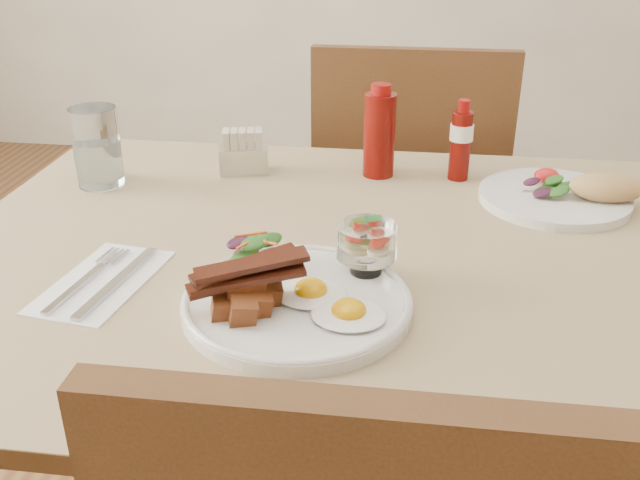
# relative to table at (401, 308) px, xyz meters

# --- Properties ---
(table) EXTENTS (1.33, 0.88, 0.75)m
(table) POSITION_rel_table_xyz_m (0.00, 0.00, 0.00)
(table) COLOR brown
(table) RESTS_ON ground
(chair_far) EXTENTS (0.42, 0.42, 0.93)m
(chair_far) POSITION_rel_table_xyz_m (0.00, 0.66, -0.14)
(chair_far) COLOR brown
(chair_far) RESTS_ON ground
(main_plate) EXTENTS (0.28, 0.28, 0.02)m
(main_plate) POSITION_rel_table_xyz_m (-0.12, -0.17, 0.10)
(main_plate) COLOR silver
(main_plate) RESTS_ON table
(fried_eggs) EXTENTS (0.14, 0.12, 0.02)m
(fried_eggs) POSITION_rel_table_xyz_m (-0.08, -0.18, 0.11)
(fried_eggs) COLOR white
(fried_eggs) RESTS_ON main_plate
(bacon_potato_pile) EXTENTS (0.14, 0.10, 0.06)m
(bacon_potato_pile) POSITION_rel_table_xyz_m (-0.18, -0.20, 0.13)
(bacon_potato_pile) COLOR brown
(bacon_potato_pile) RESTS_ON main_plate
(side_salad) EXTENTS (0.08, 0.08, 0.04)m
(side_salad) POSITION_rel_table_xyz_m (-0.19, -0.09, 0.12)
(side_salad) COLOR #205015
(side_salad) RESTS_ON main_plate
(fruit_cup) EXTENTS (0.08, 0.08, 0.08)m
(fruit_cup) POSITION_rel_table_xyz_m (-0.05, -0.09, 0.15)
(fruit_cup) COLOR white
(fruit_cup) RESTS_ON main_plate
(second_plate) EXTENTS (0.26, 0.24, 0.06)m
(second_plate) POSITION_rel_table_xyz_m (0.26, 0.22, 0.10)
(second_plate) COLOR silver
(second_plate) RESTS_ON table
(ketchup_bottle) EXTENTS (0.07, 0.07, 0.16)m
(ketchup_bottle) POSITION_rel_table_xyz_m (-0.05, 0.31, 0.17)
(ketchup_bottle) COLOR #600905
(ketchup_bottle) RESTS_ON table
(hot_sauce_bottle) EXTENTS (0.05, 0.05, 0.14)m
(hot_sauce_bottle) POSITION_rel_table_xyz_m (0.09, 0.31, 0.16)
(hot_sauce_bottle) COLOR #600905
(hot_sauce_bottle) RESTS_ON table
(sugar_caddy) EXTENTS (0.09, 0.07, 0.08)m
(sugar_caddy) POSITION_rel_table_xyz_m (-0.30, 0.29, 0.12)
(sugar_caddy) COLOR silver
(sugar_caddy) RESTS_ON table
(water_glass) EXTENTS (0.08, 0.08, 0.14)m
(water_glass) POSITION_rel_table_xyz_m (-0.53, 0.20, 0.15)
(water_glass) COLOR white
(water_glass) RESTS_ON table
(napkin_cutlery) EXTENTS (0.14, 0.22, 0.01)m
(napkin_cutlery) POSITION_rel_table_xyz_m (-0.39, -0.13, 0.09)
(napkin_cutlery) COLOR white
(napkin_cutlery) RESTS_ON table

